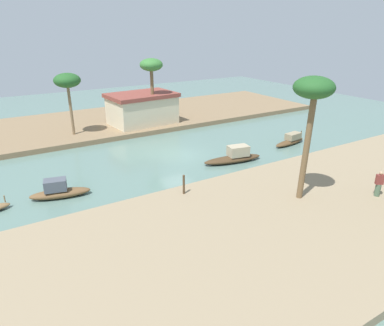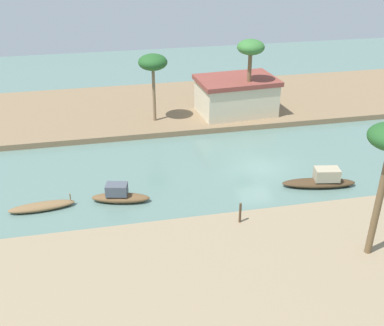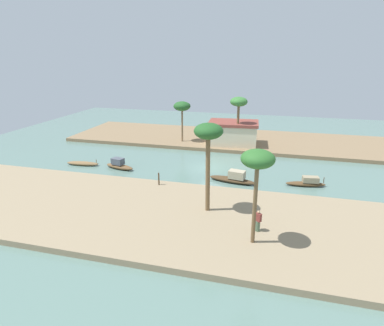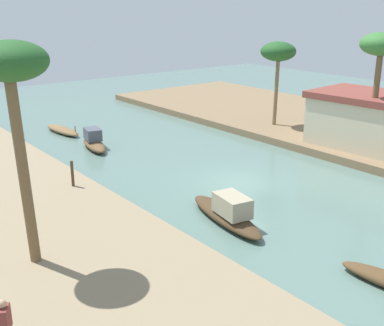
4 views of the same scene
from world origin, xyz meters
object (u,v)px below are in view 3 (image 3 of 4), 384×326
Objects in this scene: palm_tree_right_short at (239,104)px; riverside_building at (233,133)px; sampan_midstream at (307,182)px; palm_tree_left_near at (208,136)px; palm_tree_left_far at (258,162)px; sampan_open_hull at (83,163)px; person_on_near_bank at (258,222)px; sampan_near_left_bank at (119,165)px; mooring_post at (159,179)px; sampan_downstream_large at (234,178)px; palm_tree_right_tall at (182,107)px.

palm_tree_right_short is 4.45m from riverside_building.
palm_tree_left_near is at bearing -141.76° from sampan_midstream.
sampan_open_hull is at bearing 148.90° from palm_tree_left_far.
palm_tree_right_short is (-0.20, 20.13, -0.39)m from palm_tree_left_near.
palm_tree_right_short reaches higher than person_on_near_bank.
sampan_near_left_bank is 16.34m from palm_tree_left_near.
sampan_open_hull is at bearing -146.76° from riverside_building.
palm_tree_left_near is at bearing 3.64° from person_on_near_bank.
palm_tree_left_far is (21.15, -12.76, 6.05)m from sampan_open_hull.
person_on_near_bank is at bearing -118.74° from sampan_midstream.
mooring_post is at bearing -170.11° from sampan_midstream.
sampan_downstream_large is 0.71× the size of riverside_building.
palm_tree_left_far is at bearing -45.02° from palm_tree_left_near.
sampan_midstream is 11.83m from person_on_near_bank.
mooring_post is at bearing -110.20° from riverside_building.
sampan_midstream is at bearing -52.91° from palm_tree_right_short.
sampan_open_hull is at bearing 152.96° from palm_tree_left_near.
riverside_building is at bearing 2.30° from palm_tree_right_tall.
mooring_post is 9.08m from palm_tree_left_near.
riverside_building is at bearing 123.43° from palm_tree_right_short.
palm_tree_right_short is at bearing 99.89° from palm_tree_left_far.
sampan_open_hull is 21.31m from palm_tree_right_short.
sampan_open_hull is 1.06× the size of sampan_near_left_bank.
palm_tree_right_tall is at bearing 135.78° from sampan_midstream.
sampan_downstream_large is 7.35m from sampan_midstream.
mooring_post is 0.17× the size of riverside_building.
sampan_midstream is at bearing -78.87° from person_on_near_bank.
palm_tree_left_near is at bearing -87.62° from sampan_downstream_large.
riverside_building reaches higher than sampan_open_hull.
palm_tree_left_near is at bearing -91.90° from riverside_building.
palm_tree_left_near is at bearing -22.24° from sampan_near_left_bank.
sampan_midstream reaches higher than sampan_open_hull.
mooring_post is at bearing -21.48° from sampan_near_left_bank.
sampan_downstream_large is 4.08× the size of mooring_post.
palm_tree_left_far reaches higher than sampan_downstream_large.
sampan_downstream_large is 0.70× the size of palm_tree_left_near.
palm_tree_left_far reaches higher than mooring_post.
sampan_downstream_large reaches higher than sampan_midstream.
riverside_building is at bearing -45.89° from person_on_near_bank.
sampan_downstream_large is 10.13m from palm_tree_left_near.
person_on_near_bank reaches higher than sampan_downstream_large.
palm_tree_left_far reaches higher than sampan_open_hull.
sampan_downstream_large is at bearing 82.22° from palm_tree_left_near.
sampan_open_hull is 0.56× the size of palm_tree_left_near.
sampan_near_left_bank is at bearing 144.82° from palm_tree_left_near.
sampan_downstream_large is 0.88× the size of palm_tree_right_tall.
mooring_post is (-6.83, -3.69, 0.64)m from sampan_downstream_large.
sampan_downstream_large is 7.79m from mooring_post.
palm_tree_left_near is 5.69m from palm_tree_left_far.
sampan_near_left_bank is at bearing -5.68° from sampan_open_hull.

